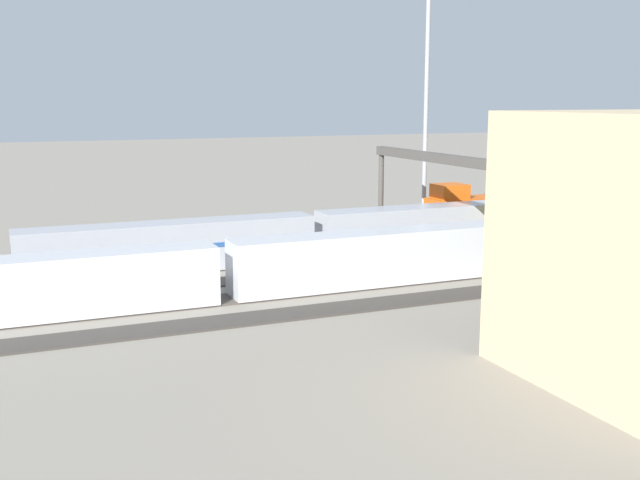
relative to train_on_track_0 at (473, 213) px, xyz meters
The scene contains 12 objects.
ground_plane 25.80m from the train_on_track_0, 22.89° to the left, with size 400.00×400.00×0.00m, color gray.
track_bed_0 23.77m from the train_on_track_0, ahead, with size 140.00×2.80×0.12m, color #4C443D.
track_bed_1 24.29m from the train_on_track_0, 11.92° to the left, with size 140.00×2.80×0.12m, color #4C443D.
track_bed_2 25.79m from the train_on_track_0, 22.89° to the left, with size 140.00×2.80×0.12m, color #4C443D.
track_bed_3 28.11m from the train_on_track_0, 32.35° to the left, with size 140.00×2.80×0.12m, color #4C443D.
track_bed_4 31.07m from the train_on_track_0, 40.18° to the left, with size 140.00×2.80×0.12m, color #3D3833.
train_on_track_0 is the anchor object (origin of this frame).
train_on_track_2 10.67m from the train_on_track_0, 110.38° to the left, with size 10.00×3.00×5.00m.
train_on_track_1 31.58m from the train_on_track_0, ahead, with size 71.40×3.06×3.80m.
train_on_track_3 24.31m from the train_on_track_0, 38.09° to the left, with size 114.80×3.00×4.40m.
light_mast_0 18.23m from the train_on_track_0, 46.63° to the right, with size 2.80×0.70×31.56m.
signal_gantry 14.54m from the train_on_track_0, 47.56° to the left, with size 0.70×25.00×8.80m.
Camera 1 is at (19.75, 53.39, 13.35)m, focal length 43.19 mm.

